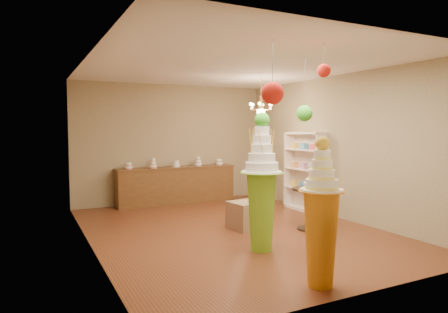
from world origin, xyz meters
name	(u,v)px	position (x,y,z in m)	size (l,w,h in m)	color
floor	(231,230)	(0.00, 0.00, 0.00)	(6.50, 6.50, 0.00)	#5E2F19
ceiling	(231,67)	(0.00, 0.00, 3.00)	(6.50, 6.50, 0.00)	silver
wall_back	(172,144)	(0.00, 3.25, 1.50)	(5.00, 0.04, 3.00)	gray
wall_front	(366,163)	(0.00, -3.25, 1.50)	(5.00, 0.04, 3.00)	gray
wall_left	(89,153)	(-2.50, 0.00, 1.50)	(0.04, 6.50, 3.00)	gray
wall_right	(335,147)	(2.50, 0.00, 1.50)	(0.04, 6.50, 3.00)	gray
pedestal_green	(262,194)	(-0.17, -1.34, 0.89)	(0.82, 0.82, 2.13)	#78BE2A
pedestal_orange	(321,226)	(-0.28, -2.85, 0.73)	(0.64, 0.64, 1.79)	orange
burlap_riser	(246,215)	(0.29, -0.06, 0.26)	(0.56, 0.56, 0.51)	#8F704D
sideboard	(176,184)	(0.00, 2.97, 0.48)	(3.04, 0.54, 1.16)	brown
shelving_unit	(305,171)	(2.34, 0.80, 0.90)	(0.33, 1.20, 1.80)	white
round_table	(309,203)	(1.29, -0.66, 0.51)	(0.66, 0.66, 0.79)	black
vase	(309,182)	(1.29, -0.66, 0.89)	(0.20, 0.20, 0.21)	white
pom_red_left	(272,93)	(-0.61, -2.29, 2.32)	(0.28, 0.28, 0.82)	#433930
pom_green_mid	(304,113)	(0.48, -1.54, 2.12)	(0.25, 0.25, 1.00)	#433930
pom_red_right	(324,71)	(0.09, -2.41, 2.63)	(0.17, 0.17, 0.45)	#433930
chandelier	(261,110)	(1.28, 1.03, 2.30)	(0.64, 0.64, 0.85)	#E99D52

